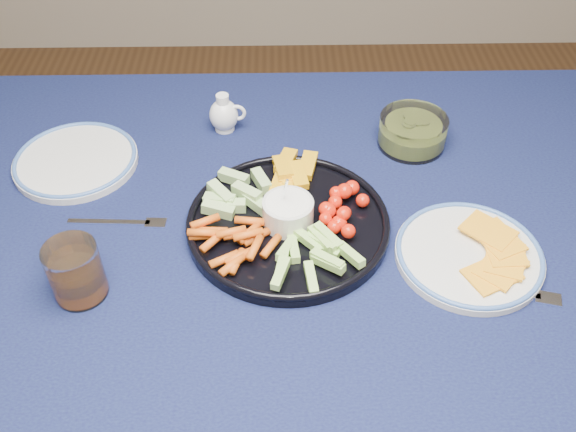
{
  "coord_description": "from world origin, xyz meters",
  "views": [
    {
      "loc": [
        0.07,
        -0.7,
        1.5
      ],
      "look_at": [
        0.09,
        0.05,
        0.77
      ],
      "focal_mm": 40.0,
      "sensor_mm": 36.0,
      "label": 1
    }
  ],
  "objects_px": {
    "juice_tumbler": "(77,274)",
    "pickle_bowl": "(412,133)",
    "dining_table": "(236,286)",
    "side_plate_extra": "(76,160)",
    "creamer_pitcher": "(224,115)",
    "cheese_plate": "(469,253)",
    "crudite_platter": "(287,220)"
  },
  "relations": [
    {
      "from": "cheese_plate",
      "to": "juice_tumbler",
      "type": "bearing_deg",
      "value": -174.57
    },
    {
      "from": "crudite_platter",
      "to": "juice_tumbler",
      "type": "xyz_separation_m",
      "value": [
        -0.31,
        -0.13,
        0.02
      ]
    },
    {
      "from": "dining_table",
      "to": "juice_tumbler",
      "type": "height_order",
      "value": "juice_tumbler"
    },
    {
      "from": "dining_table",
      "to": "cheese_plate",
      "type": "relative_size",
      "value": 7.19
    },
    {
      "from": "creamer_pitcher",
      "to": "side_plate_extra",
      "type": "distance_m",
      "value": 0.29
    },
    {
      "from": "cheese_plate",
      "to": "side_plate_extra",
      "type": "height_order",
      "value": "cheese_plate"
    },
    {
      "from": "cheese_plate",
      "to": "dining_table",
      "type": "bearing_deg",
      "value": 176.34
    },
    {
      "from": "pickle_bowl",
      "to": "cheese_plate",
      "type": "height_order",
      "value": "pickle_bowl"
    },
    {
      "from": "crudite_platter",
      "to": "pickle_bowl",
      "type": "relative_size",
      "value": 2.62
    },
    {
      "from": "crudite_platter",
      "to": "side_plate_extra",
      "type": "relative_size",
      "value": 1.49
    },
    {
      "from": "side_plate_extra",
      "to": "creamer_pitcher",
      "type": "bearing_deg",
      "value": 21.25
    },
    {
      "from": "creamer_pitcher",
      "to": "pickle_bowl",
      "type": "xyz_separation_m",
      "value": [
        0.36,
        -0.06,
        -0.01
      ]
    },
    {
      "from": "cheese_plate",
      "to": "juice_tumbler",
      "type": "distance_m",
      "value": 0.6
    },
    {
      "from": "pickle_bowl",
      "to": "juice_tumbler",
      "type": "xyz_separation_m",
      "value": [
        -0.55,
        -0.35,
        0.01
      ]
    },
    {
      "from": "pickle_bowl",
      "to": "cheese_plate",
      "type": "bearing_deg",
      "value": -81.43
    },
    {
      "from": "juice_tumbler",
      "to": "dining_table",
      "type": "bearing_deg",
      "value": 19.79
    },
    {
      "from": "pickle_bowl",
      "to": "juice_tumbler",
      "type": "distance_m",
      "value": 0.65
    },
    {
      "from": "side_plate_extra",
      "to": "dining_table",
      "type": "bearing_deg",
      "value": -36.91
    },
    {
      "from": "crudite_platter",
      "to": "creamer_pitcher",
      "type": "xyz_separation_m",
      "value": [
        -0.12,
        0.28,
        0.01
      ]
    },
    {
      "from": "crudite_platter",
      "to": "creamer_pitcher",
      "type": "distance_m",
      "value": 0.3
    },
    {
      "from": "pickle_bowl",
      "to": "side_plate_extra",
      "type": "distance_m",
      "value": 0.63
    },
    {
      "from": "crudite_platter",
      "to": "cheese_plate",
      "type": "distance_m",
      "value": 0.29
    },
    {
      "from": "dining_table",
      "to": "crudite_platter",
      "type": "bearing_deg",
      "value": 29.81
    },
    {
      "from": "juice_tumbler",
      "to": "cheese_plate",
      "type": "bearing_deg",
      "value": 5.43
    },
    {
      "from": "creamer_pitcher",
      "to": "juice_tumbler",
      "type": "distance_m",
      "value": 0.45
    },
    {
      "from": "pickle_bowl",
      "to": "dining_table",
      "type": "bearing_deg",
      "value": -140.22
    },
    {
      "from": "pickle_bowl",
      "to": "cheese_plate",
      "type": "relative_size",
      "value": 0.55
    },
    {
      "from": "creamer_pitcher",
      "to": "pickle_bowl",
      "type": "relative_size",
      "value": 0.61
    },
    {
      "from": "juice_tumbler",
      "to": "pickle_bowl",
      "type": "bearing_deg",
      "value": 32.65
    },
    {
      "from": "pickle_bowl",
      "to": "crudite_platter",
      "type": "bearing_deg",
      "value": -137.22
    },
    {
      "from": "pickle_bowl",
      "to": "juice_tumbler",
      "type": "relative_size",
      "value": 1.37
    },
    {
      "from": "creamer_pitcher",
      "to": "juice_tumbler",
      "type": "xyz_separation_m",
      "value": [
        -0.19,
        -0.41,
        0.01
      ]
    }
  ]
}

